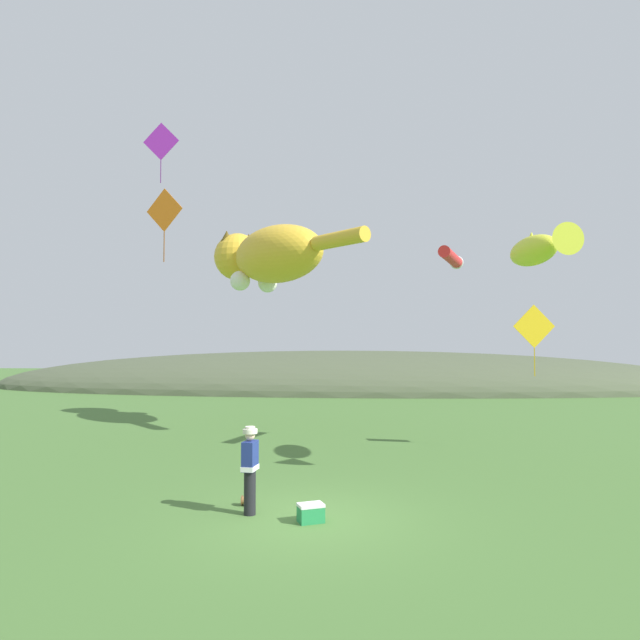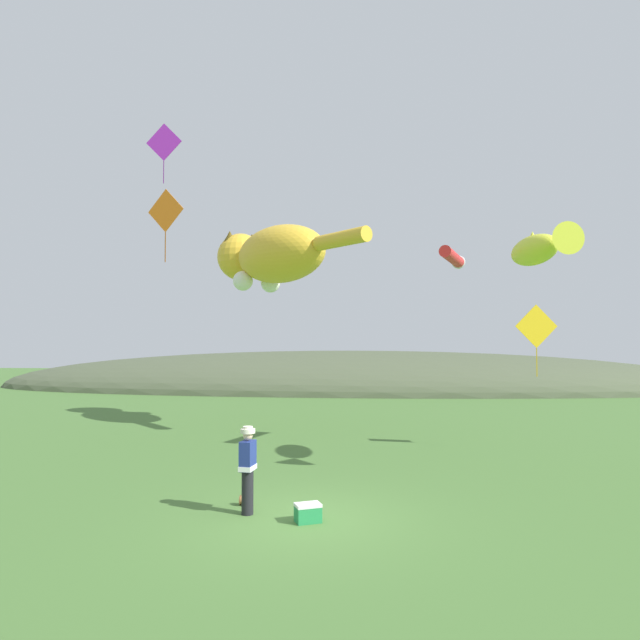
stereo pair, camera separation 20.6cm
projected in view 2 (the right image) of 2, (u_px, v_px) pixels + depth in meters
ground_plane at (303, 519)px, 11.23m from camera, size 120.00×120.00×0.00m
distant_hill_ridge at (351, 388)px, 42.64m from camera, size 54.48×15.28×5.62m
festival_attendant at (248, 467)px, 11.58m from camera, size 0.32×0.45×1.77m
kite_spool at (243, 500)px, 12.19m from camera, size 0.12×0.22×0.22m
picnic_cooler at (308, 513)px, 11.05m from camera, size 0.58×0.50×0.36m
kite_giant_cat at (271, 256)px, 23.45m from camera, size 6.82×6.90×2.73m
kite_fish_windsock at (539, 248)px, 14.80m from camera, size 1.25×3.05×0.91m
kite_tube_streamer at (452, 257)px, 17.67m from camera, size 1.15×2.55×0.44m
kite_diamond_orange at (166, 211)px, 17.02m from camera, size 1.24×0.43×2.20m
kite_diamond_violet at (164, 142)px, 22.51m from camera, size 1.50×0.14×2.40m
kite_diamond_gold at (536, 327)px, 18.06m from camera, size 1.37×0.24×2.29m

